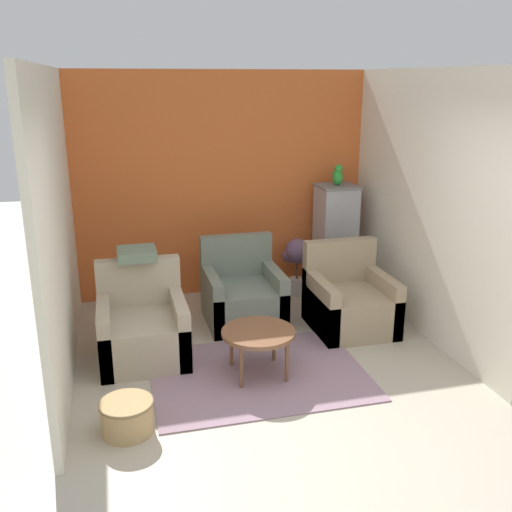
# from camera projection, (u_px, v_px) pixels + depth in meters

# --- Properties ---
(ground_plane) EXTENTS (20.00, 20.00, 0.00)m
(ground_plane) POSITION_uv_depth(u_px,v_px,m) (309.00, 437.00, 4.39)
(ground_plane) COLOR #B2A893
(ground_plane) RESTS_ON ground
(wall_back_accent) EXTENTS (3.73, 0.06, 2.75)m
(wall_back_accent) POSITION_uv_depth(u_px,v_px,m) (223.00, 185.00, 7.07)
(wall_back_accent) COLOR orange
(wall_back_accent) RESTS_ON ground_plane
(wall_left) EXTENTS (0.06, 3.31, 2.75)m
(wall_left) POSITION_uv_depth(u_px,v_px,m) (57.00, 227.00, 5.08)
(wall_left) COLOR silver
(wall_left) RESTS_ON ground_plane
(wall_right) EXTENTS (0.06, 3.31, 2.75)m
(wall_right) POSITION_uv_depth(u_px,v_px,m) (426.00, 205.00, 5.95)
(wall_right) COLOR silver
(wall_right) RESTS_ON ground_plane
(area_rug) EXTENTS (1.98, 1.49, 0.01)m
(area_rug) POSITION_uv_depth(u_px,v_px,m) (258.00, 374.00, 5.32)
(area_rug) COLOR gray
(area_rug) RESTS_ON ground_plane
(coffee_table) EXTENTS (0.68, 0.68, 0.45)m
(coffee_table) POSITION_uv_depth(u_px,v_px,m) (258.00, 335.00, 5.20)
(coffee_table) COLOR brown
(coffee_table) RESTS_ON ground_plane
(armchair_left) EXTENTS (0.83, 0.87, 0.92)m
(armchair_left) POSITION_uv_depth(u_px,v_px,m) (143.00, 330.00, 5.57)
(armchair_left) COLOR tan
(armchair_left) RESTS_ON ground_plane
(armchair_right) EXTENTS (0.83, 0.87, 0.92)m
(armchair_right) POSITION_uv_depth(u_px,v_px,m) (349.00, 303.00, 6.25)
(armchair_right) COLOR #9E896B
(armchair_right) RESTS_ON ground_plane
(armchair_middle) EXTENTS (0.83, 0.87, 0.92)m
(armchair_middle) POSITION_uv_depth(u_px,v_px,m) (242.00, 296.00, 6.44)
(armchair_middle) COLOR slate
(armchair_middle) RESTS_ON ground_plane
(birdcage) EXTENTS (0.48, 0.48, 1.38)m
(birdcage) POSITION_uv_depth(u_px,v_px,m) (335.00, 239.00, 7.25)
(birdcage) COLOR slate
(birdcage) RESTS_ON ground_plane
(parrot) EXTENTS (0.12, 0.22, 0.26)m
(parrot) POSITION_uv_depth(u_px,v_px,m) (338.00, 176.00, 7.01)
(parrot) COLOR green
(parrot) RESTS_ON birdcage
(potted_plant) EXTENTS (0.35, 0.32, 0.73)m
(potted_plant) POSITION_uv_depth(u_px,v_px,m) (297.00, 258.00, 7.17)
(potted_plant) COLOR beige
(potted_plant) RESTS_ON ground_plane
(wicker_basket) EXTENTS (0.42, 0.42, 0.27)m
(wicker_basket) POSITION_uv_depth(u_px,v_px,m) (127.00, 416.00, 4.41)
(wicker_basket) COLOR tan
(wicker_basket) RESTS_ON ground_plane
(throw_pillow) EXTENTS (0.38, 0.38, 0.10)m
(throw_pillow) POSITION_uv_depth(u_px,v_px,m) (137.00, 254.00, 5.67)
(throw_pillow) COLOR slate
(throw_pillow) RESTS_ON armchair_left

